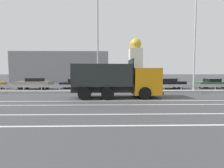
# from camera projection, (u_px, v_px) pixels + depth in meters

# --- Properties ---
(ground_plane) EXTENTS (320.00, 320.00, 0.00)m
(ground_plane) POSITION_uv_depth(u_px,v_px,m) (92.00, 95.00, 16.80)
(ground_plane) COLOR #424244
(lane_strip_0) EXTENTS (54.26, 0.16, 0.01)m
(lane_strip_0) POSITION_uv_depth(u_px,v_px,m) (116.00, 101.00, 13.60)
(lane_strip_0) COLOR silver
(lane_strip_0) RESTS_ON ground_plane
(lane_strip_1) EXTENTS (54.26, 0.16, 0.01)m
(lane_strip_1) POSITION_uv_depth(u_px,v_px,m) (118.00, 105.00, 12.00)
(lane_strip_1) COLOR silver
(lane_strip_1) RESTS_ON ground_plane
(lane_strip_2) EXTENTS (54.26, 0.16, 0.01)m
(lane_strip_2) POSITION_uv_depth(u_px,v_px,m) (120.00, 114.00, 9.31)
(lane_strip_2) COLOR silver
(lane_strip_2) RESTS_ON ground_plane
(lane_strip_3) EXTENTS (54.26, 0.16, 0.01)m
(lane_strip_3) POSITION_uv_depth(u_px,v_px,m) (124.00, 126.00, 7.32)
(lane_strip_3) COLOR silver
(lane_strip_3) RESTS_ON ground_plane
(median_island) EXTENTS (29.85, 1.10, 0.18)m
(median_island) POSITION_uv_depth(u_px,v_px,m) (94.00, 91.00, 19.50)
(median_island) COLOR gray
(median_island) RESTS_ON ground_plane
(median_guardrail) EXTENTS (54.26, 0.09, 0.78)m
(median_guardrail) POSITION_uv_depth(u_px,v_px,m) (95.00, 86.00, 20.54)
(median_guardrail) COLOR #9EA0A5
(median_guardrail) RESTS_ON ground_plane
(dump_truck) EXTENTS (7.75, 3.01, 3.36)m
(dump_truck) POSITION_uv_depth(u_px,v_px,m) (128.00, 83.00, 15.38)
(dump_truck) COLOR orange
(dump_truck) RESTS_ON ground_plane
(median_road_sign) EXTENTS (0.69, 0.16, 2.20)m
(median_road_sign) POSITION_uv_depth(u_px,v_px,m) (72.00, 82.00, 19.37)
(median_road_sign) COLOR white
(median_road_sign) RESTS_ON ground_plane
(street_lamp_2) EXTENTS (0.71, 2.55, 10.22)m
(street_lamp_2) POSITION_uv_depth(u_px,v_px,m) (98.00, 41.00, 19.04)
(street_lamp_2) COLOR #ADADB2
(street_lamp_2) RESTS_ON ground_plane
(street_lamp_3) EXTENTS (0.71, 2.00, 10.65)m
(street_lamp_3) POSITION_uv_depth(u_px,v_px,m) (195.00, 40.00, 19.39)
(street_lamp_3) COLOR #ADADB2
(street_lamp_3) RESTS_ON ground_plane
(parked_car_2) EXTENTS (4.71, 2.16, 1.46)m
(parked_car_2) POSITION_uv_depth(u_px,v_px,m) (34.00, 83.00, 23.07)
(parked_car_2) COLOR gray
(parked_car_2) RESTS_ON ground_plane
(parked_car_3) EXTENTS (4.38, 2.13, 1.33)m
(parked_car_3) POSITION_uv_depth(u_px,v_px,m) (77.00, 84.00, 23.93)
(parked_car_3) COLOR black
(parked_car_3) RESTS_ON ground_plane
(parked_car_4) EXTENTS (4.68, 1.92, 1.37)m
(parked_car_4) POSITION_uv_depth(u_px,v_px,m) (118.00, 83.00, 23.95)
(parked_car_4) COLOR gray
(parked_car_4) RESTS_ON ground_plane
(parked_car_5) EXTENTS (4.83, 2.20, 1.42)m
(parked_car_5) POSITION_uv_depth(u_px,v_px,m) (167.00, 83.00, 23.72)
(parked_car_5) COLOR black
(parked_car_5) RESTS_ON ground_plane
(parked_car_6) EXTENTS (4.25, 2.07, 1.36)m
(parked_car_6) POSITION_uv_depth(u_px,v_px,m) (211.00, 83.00, 24.35)
(parked_car_6) COLOR #335B33
(parked_car_6) RESTS_ON ground_plane
(background_building_0) EXTENTS (20.64, 9.65, 6.61)m
(background_building_0) POSITION_uv_depth(u_px,v_px,m) (64.00, 68.00, 41.10)
(background_building_0) COLOR gray
(background_building_0) RESTS_ON ground_plane
(church_tower) EXTENTS (3.60, 3.60, 12.82)m
(church_tower) POSITION_uv_depth(u_px,v_px,m) (136.00, 60.00, 50.40)
(church_tower) COLOR silver
(church_tower) RESTS_ON ground_plane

